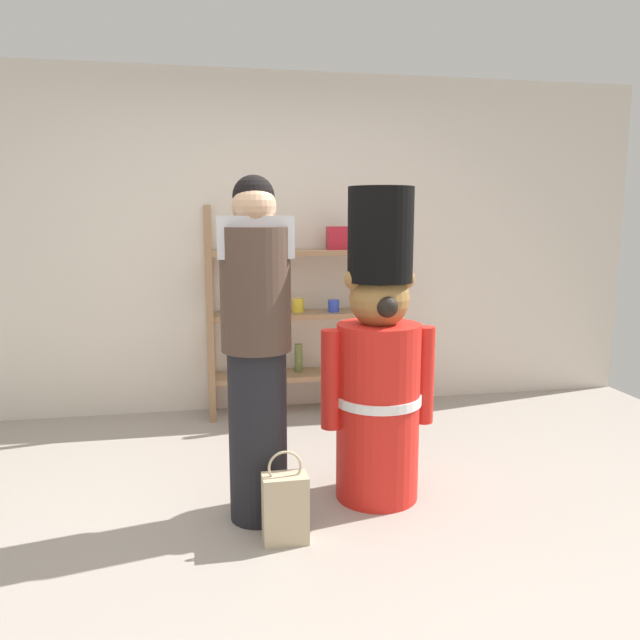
{
  "coord_description": "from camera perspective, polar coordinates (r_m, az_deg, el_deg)",
  "views": [
    {
      "loc": [
        -0.39,
        -2.71,
        1.51
      ],
      "look_at": [
        0.2,
        0.33,
        1.0
      ],
      "focal_mm": 34.9,
      "sensor_mm": 36.0,
      "label": 1
    }
  ],
  "objects": [
    {
      "name": "person_shopper",
      "position": [
        3.05,
        -5.84,
        -2.44
      ],
      "size": [
        0.36,
        0.34,
        1.71
      ],
      "color": "black",
      "rests_on": "ground_plane"
    },
    {
      "name": "ground_plane",
      "position": [
        3.13,
        -2.53,
        -19.53
      ],
      "size": [
        6.4,
        6.4,
        0.0
      ],
      "primitive_type": "plane",
      "color": "#9E9389"
    },
    {
      "name": "back_wall",
      "position": [
        4.93,
        -6.37,
        6.9
      ],
      "size": [
        6.4,
        0.12,
        2.6
      ],
      "primitive_type": "cube",
      "color": "silver",
      "rests_on": "ground_plane"
    },
    {
      "name": "merchandise_shelf",
      "position": [
        4.8,
        -1.93,
        1.0
      ],
      "size": [
        1.4,
        0.35,
        1.6
      ],
      "color": "#93704C",
      "rests_on": "ground_plane"
    },
    {
      "name": "shopping_bag",
      "position": [
        3.04,
        -3.2,
        -16.78
      ],
      "size": [
        0.21,
        0.13,
        0.45
      ],
      "color": "#C1AD89",
      "rests_on": "ground_plane"
    },
    {
      "name": "teddy_bear_guard",
      "position": [
        3.32,
        5.38,
        -4.18
      ],
      "size": [
        0.62,
        0.46,
        1.67
      ],
      "color": "red",
      "rests_on": "ground_plane"
    }
  ]
}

